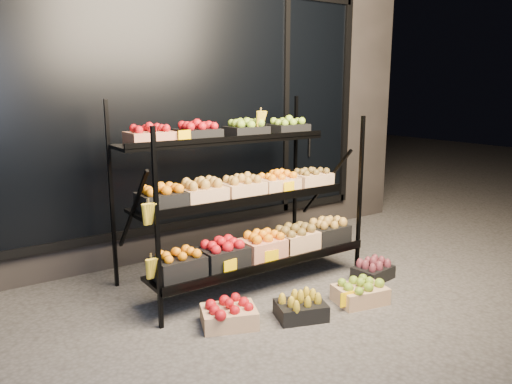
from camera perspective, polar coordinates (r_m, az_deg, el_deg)
ground at (r=4.26m, az=3.30°, el=-12.54°), size 24.00×24.00×0.00m
building at (r=6.12m, az=-11.84°, el=11.62°), size 6.00×2.08×3.50m
display_rack at (r=4.46m, az=-1.38°, el=-0.67°), size 2.18×1.02×1.66m
tag_floor_b at (r=4.15m, az=10.35°, el=-12.46°), size 0.13×0.01×0.12m
floor_crate_left at (r=3.86m, az=-3.11°, el=-13.71°), size 0.48×0.42×0.20m
floor_crate_midleft at (r=3.98m, az=5.15°, el=-12.97°), size 0.44×0.38×0.19m
floor_crate_midright at (r=4.31m, az=11.81°, el=-11.07°), size 0.46×0.37×0.20m
floor_crate_right at (r=4.82m, az=13.22°, el=-8.68°), size 0.39×0.31×0.19m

